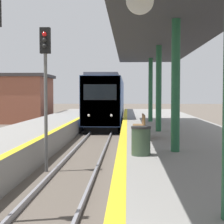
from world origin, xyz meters
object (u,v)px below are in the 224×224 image
Objects in this scene: signal_mid at (45,72)px; trash_bin at (141,141)px; train at (107,100)px; bench at (140,125)px.

signal_mid is 4.63m from trash_bin.
train is 22.49× the size of trash_bin.
train is at bearing 87.06° from signal_mid.
signal_mid is 6.18× the size of trash_bin.
trash_bin is at bearing -84.60° from train.
train is 3.64× the size of signal_mid.
bench is (2.34, -19.03, -0.64)m from train.
trash_bin is 4.29m from bench.
bench is at bearing 88.22° from trash_bin.
signal_mid is 4.31m from bench.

